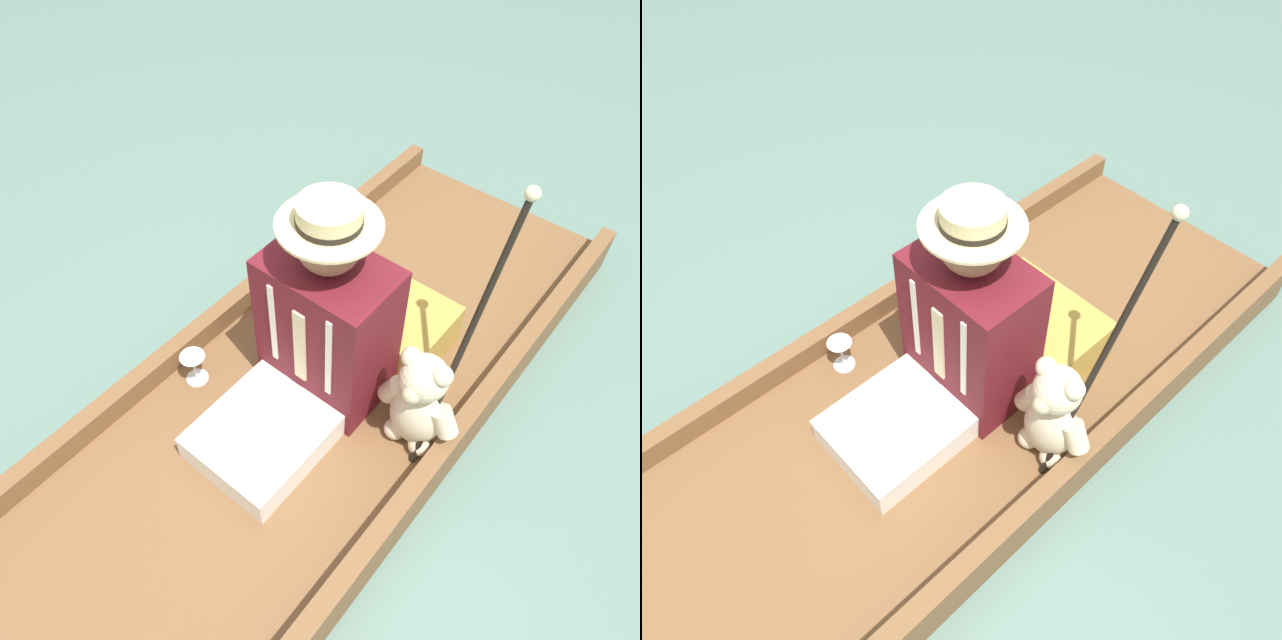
{
  "view_description": "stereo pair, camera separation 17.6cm",
  "coord_description": "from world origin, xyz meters",
  "views": [
    {
      "loc": [
        -0.79,
        0.79,
        1.94
      ],
      "look_at": [
        -0.0,
        -0.18,
        0.48
      ],
      "focal_mm": 35.0,
      "sensor_mm": 36.0,
      "label": 1
    },
    {
      "loc": [
        -0.92,
        0.67,
        1.94
      ],
      "look_at": [
        -0.0,
        -0.18,
        0.48
      ],
      "focal_mm": 35.0,
      "sensor_mm": 36.0,
      "label": 2
    }
  ],
  "objects": [
    {
      "name": "teddy_bear",
      "position": [
        -0.36,
        -0.22,
        0.31
      ],
      "size": [
        0.29,
        0.17,
        0.42
      ],
      "color": "beige",
      "rests_on": "punt_boat"
    },
    {
      "name": "seated_person",
      "position": [
        -0.0,
        -0.16,
        0.41
      ],
      "size": [
        0.4,
        0.69,
        0.8
      ],
      "rotation": [
        0.0,
        0.0,
        -0.2
      ],
      "color": "white",
      "rests_on": "punt_boat"
    },
    {
      "name": "punt_boat",
      "position": [
        0.0,
        0.0,
        0.07
      ],
      "size": [
        1.02,
        3.05,
        0.2
      ],
      "color": "brown",
      "rests_on": "ground_plane"
    },
    {
      "name": "wine_glass",
      "position": [
        0.36,
        0.07,
        0.21
      ],
      "size": [
        0.09,
        0.09,
        0.13
      ],
      "color": "silver",
      "rests_on": "punt_boat"
    },
    {
      "name": "walking_cane",
      "position": [
        -0.41,
        -0.37,
        0.61
      ],
      "size": [
        0.04,
        0.41,
        0.87
      ],
      "color": "black",
      "rests_on": "punt_boat"
    },
    {
      "name": "ground_plane",
      "position": [
        0.0,
        0.0,
        0.0
      ],
      "size": [
        16.0,
        16.0,
        0.0
      ],
      "primitive_type": "plane",
      "color": "slate"
    },
    {
      "name": "seat_cushion",
      "position": [
        -0.04,
        -0.52,
        0.2
      ],
      "size": [
        0.46,
        0.32,
        0.18
      ],
      "color": "#B7933D",
      "rests_on": "punt_boat"
    }
  ]
}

